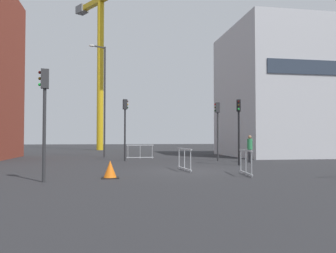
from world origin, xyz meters
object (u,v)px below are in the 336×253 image
at_px(traffic_light_island, 218,122).
at_px(traffic_light_verge, 44,106).
at_px(construction_crane, 102,46).
at_px(traffic_cone_striped, 110,170).
at_px(traffic_light_near, 125,120).
at_px(streetlamp_tall, 103,94).
at_px(traffic_light_corner, 239,121).
at_px(pedestrian_walking, 250,147).

relative_size(traffic_light_island, traffic_light_verge, 1.00).
bearing_deg(construction_crane, traffic_cone_striped, -88.38).
bearing_deg(traffic_light_near, traffic_light_island, -9.54).
bearing_deg(traffic_cone_striped, streetlamp_tall, 91.84).
height_order(traffic_light_island, traffic_light_near, traffic_light_near).
bearing_deg(traffic_cone_striped, traffic_light_near, 84.09).
distance_m(streetlamp_tall, traffic_light_island, 10.20).
height_order(traffic_light_near, traffic_cone_striped, traffic_light_near).
height_order(construction_crane, traffic_light_near, construction_crane).
bearing_deg(traffic_light_corner, traffic_cone_striped, -144.07).
height_order(traffic_light_verge, pedestrian_walking, traffic_light_verge).
distance_m(traffic_light_island, traffic_cone_striped, 12.15).
height_order(construction_crane, traffic_light_corner, construction_crane).
xyz_separation_m(streetlamp_tall, pedestrian_walking, (9.55, -7.64, -4.19)).
distance_m(streetlamp_tall, traffic_light_corner, 12.94).
bearing_deg(traffic_light_verge, traffic_cone_striped, 19.87).
bearing_deg(traffic_light_verge, traffic_light_corner, 32.51).
distance_m(construction_crane, traffic_light_corner, 31.80).
relative_size(traffic_light_island, traffic_light_near, 0.95).
relative_size(streetlamp_tall, traffic_light_verge, 2.26).
bearing_deg(pedestrian_walking, traffic_light_island, 133.99).
xyz_separation_m(construction_crane, traffic_light_corner, (8.40, -28.43, -11.53)).
bearing_deg(traffic_cone_striped, traffic_light_island, 51.49).
distance_m(construction_crane, streetlamp_tall, 20.58).
height_order(traffic_light_verge, traffic_cone_striped, traffic_light_verge).
relative_size(streetlamp_tall, traffic_light_corner, 2.40).
bearing_deg(traffic_light_corner, streetlamp_tall, 128.76).
height_order(construction_crane, traffic_light_island, construction_crane).
distance_m(traffic_light_verge, pedestrian_walking, 14.32).
bearing_deg(traffic_light_verge, traffic_light_island, 46.15).
xyz_separation_m(traffic_light_verge, traffic_cone_striped, (2.36, 0.85, -2.41)).
bearing_deg(traffic_light_island, traffic_cone_striped, -128.51).
xyz_separation_m(traffic_light_island, traffic_light_verge, (-9.78, -10.18, 0.01)).
bearing_deg(construction_crane, traffic_light_corner, -73.55).
xyz_separation_m(traffic_light_near, pedestrian_walking, (7.98, -2.76, -1.82)).
bearing_deg(pedestrian_walking, traffic_light_near, 160.91).
height_order(traffic_light_corner, traffic_light_verge, traffic_light_verge).
bearing_deg(traffic_light_island, traffic_light_corner, -89.71).
xyz_separation_m(construction_crane, traffic_light_near, (2.03, -23.43, -11.26)).
bearing_deg(traffic_light_verge, streetlamp_tall, 83.38).
distance_m(traffic_light_corner, traffic_light_verge, 11.62).
distance_m(construction_crane, pedestrian_walking, 30.94).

